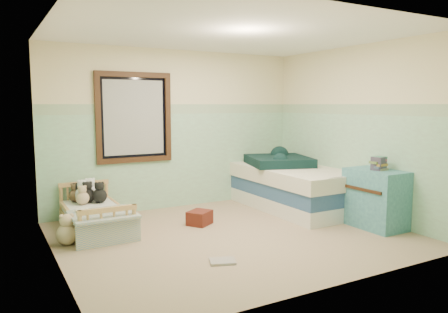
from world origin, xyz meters
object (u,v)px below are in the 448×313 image
red_pillow (200,218)px  floor_book (222,261)px  toddler_bed_frame (96,224)px  dresser (376,199)px  twin_bed_frame (292,201)px  plush_floor_tan (67,234)px  plush_floor_cream (82,228)px

red_pillow → floor_book: red_pillow is taller
toddler_bed_frame → dresser: (3.33, -1.67, 0.30)m
toddler_bed_frame → red_pillow: bearing=-17.4°
twin_bed_frame → floor_book: (-2.14, -1.57, -0.10)m
plush_floor_tan → twin_bed_frame: size_ratio=0.11×
toddler_bed_frame → plush_floor_cream: (-0.22, -0.24, 0.04)m
plush_floor_tan → plush_floor_cream: bearing=43.0°
toddler_bed_frame → twin_bed_frame: 3.04m
toddler_bed_frame → dresser: bearing=-26.7°
twin_bed_frame → red_pillow: 1.72m
plush_floor_cream → floor_book: plush_floor_cream is taller
plush_floor_tan → twin_bed_frame: bearing=3.0°
toddler_bed_frame → plush_floor_cream: plush_floor_cream is taller
floor_book → twin_bed_frame: bearing=57.0°
toddler_bed_frame → plush_floor_tan: plush_floor_tan is taller
twin_bed_frame → floor_book: 2.65m
dresser → red_pillow: size_ratio=2.56×
plush_floor_cream → dresser: 3.83m
plush_floor_cream → red_pillow: plush_floor_cream is taller
toddler_bed_frame → floor_book: 2.04m
plush_floor_cream → floor_book: bearing=-55.0°
red_pillow → dresser: bearing=-32.1°
plush_floor_tan → floor_book: plush_floor_tan is taller
plush_floor_cream → red_pillow: 1.54m
twin_bed_frame → dresser: dresser is taller
toddler_bed_frame → red_pillow: 1.38m
red_pillow → floor_book: bearing=-106.6°
toddler_bed_frame → floor_book: (0.90, -1.83, -0.08)m
plush_floor_cream → twin_bed_frame: size_ratio=0.11×
twin_bed_frame → floor_book: bearing=-143.7°
toddler_bed_frame → dresser: 3.74m
plush_floor_tan → twin_bed_frame: plush_floor_tan is taller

